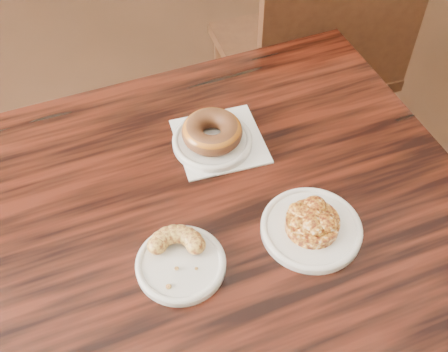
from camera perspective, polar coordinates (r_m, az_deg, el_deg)
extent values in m
cube|color=black|center=(1.33, 1.46, -13.70)|extent=(1.03, 1.03, 0.75)
cube|color=white|center=(1.13, -0.44, 3.57)|extent=(0.19, 0.19, 0.00)
cylinder|color=silver|center=(1.12, -1.20, 3.55)|extent=(0.16, 0.16, 0.01)
cylinder|color=silver|center=(0.95, -4.41, -8.95)|extent=(0.15, 0.15, 0.01)
cylinder|color=silver|center=(1.00, 8.84, -5.34)|extent=(0.18, 0.18, 0.01)
torus|color=#924F15|center=(1.10, -1.22, 4.53)|extent=(0.12, 0.12, 0.04)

